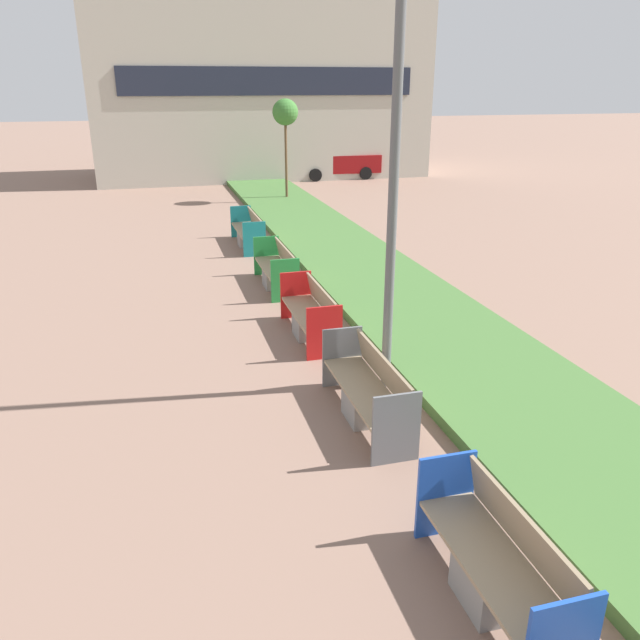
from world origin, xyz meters
TOP-DOWN VIEW (x-y plane):
  - planter_grass_strip at (3.20, 12.00)m, footprint 2.80×120.00m
  - building_backdrop at (4.00, 35.97)m, footprint 15.76×6.49m
  - bench_blue_frame at (0.94, 7.40)m, footprint 0.65×1.96m
  - bench_grey_frame at (0.94, 10.80)m, footprint 0.65×2.25m
  - bench_red_frame at (0.94, 13.95)m, footprint 0.65×2.13m
  - bench_green_frame at (0.94, 17.05)m, footprint 0.65×2.18m
  - bench_teal_frame at (0.94, 21.05)m, footprint 0.65×2.46m
  - street_lamp_post at (1.55, 11.72)m, footprint 0.24×0.44m
  - sapling_tree_far at (3.56, 27.88)m, footprint 0.98×0.98m
  - parked_car_distant at (7.28, 33.64)m, footprint 4.30×2.01m

SIDE VIEW (x-z plane):
  - planter_grass_strip at x=3.20m, z-range 0.00..0.18m
  - bench_blue_frame at x=0.94m, z-range -0.11..0.83m
  - bench_red_frame at x=0.94m, z-range -0.10..0.84m
  - bench_green_frame at x=0.94m, z-range -0.10..0.84m
  - bench_grey_frame at x=0.94m, z-range -0.10..0.84m
  - bench_teal_frame at x=0.94m, z-range -0.09..0.85m
  - parked_car_distant at x=7.28m, z-range -0.02..1.84m
  - sapling_tree_far at x=3.56m, z-range 1.38..5.24m
  - building_backdrop at x=4.00m, z-range 0.00..8.13m
  - street_lamp_post at x=1.55m, z-range 0.39..8.68m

